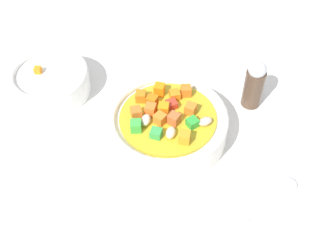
# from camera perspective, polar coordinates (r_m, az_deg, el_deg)

# --- Properties ---
(ground_plane) EXTENTS (1.40, 1.40, 0.02)m
(ground_plane) POSITION_cam_1_polar(r_m,az_deg,el_deg) (0.60, 0.00, -2.05)
(ground_plane) COLOR silver
(soup_bowl_main) EXTENTS (0.17, 0.17, 0.06)m
(soup_bowl_main) POSITION_cam_1_polar(r_m,az_deg,el_deg) (0.57, -0.01, 0.21)
(soup_bowl_main) COLOR white
(soup_bowl_main) RESTS_ON ground_plane
(spoon) EXTENTS (0.14, 0.19, 0.01)m
(spoon) POSITION_cam_1_polar(r_m,az_deg,el_deg) (0.53, 12.54, -11.72)
(spoon) COLOR silver
(spoon) RESTS_ON ground_plane
(side_bowl_small) EXTENTS (0.12, 0.12, 0.05)m
(side_bowl_small) POSITION_cam_1_polar(r_m,az_deg,el_deg) (0.66, -16.23, 6.13)
(side_bowl_small) COLOR white
(side_bowl_small) RESTS_ON ground_plane
(pepper_shaker) EXTENTS (0.03, 0.03, 0.08)m
(pepper_shaker) POSITION_cam_1_polar(r_m,az_deg,el_deg) (0.62, 12.10, 5.86)
(pepper_shaker) COLOR #4C3828
(pepper_shaker) RESTS_ON ground_plane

